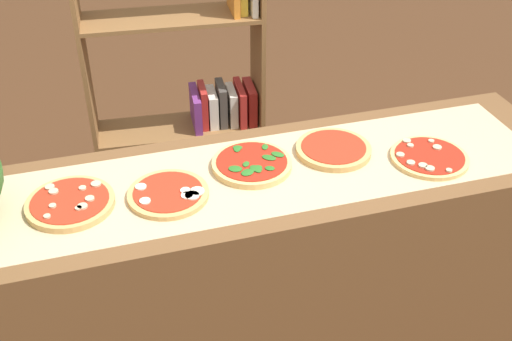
{
  "coord_description": "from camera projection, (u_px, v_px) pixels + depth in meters",
  "views": [
    {
      "loc": [
        -0.48,
        -1.64,
        2.15
      ],
      "look_at": [
        0.0,
        0.0,
        0.98
      ],
      "focal_mm": 44.88,
      "sensor_mm": 36.0,
      "label": 1
    }
  ],
  "objects": [
    {
      "name": "counter",
      "position": [
        256.0,
        282.0,
        2.35
      ],
      "size": [
        2.18,
        0.58,
        0.96
      ],
      "primitive_type": "cube",
      "color": "brown",
      "rests_on": "ground_plane"
    },
    {
      "name": "pizza_mushroom_4",
      "position": [
        429.0,
        157.0,
        2.15
      ],
      "size": [
        0.26,
        0.26,
        0.02
      ],
      "color": "#DBB26B",
      "rests_on": "parchment_paper"
    },
    {
      "name": "pizza_mozzarella_1",
      "position": [
        169.0,
        194.0,
        1.98
      ],
      "size": [
        0.25,
        0.25,
        0.02
      ],
      "color": "tan",
      "rests_on": "parchment_paper"
    },
    {
      "name": "bookshelf",
      "position": [
        193.0,
        84.0,
        2.99
      ],
      "size": [
        0.82,
        0.34,
        1.69
      ],
      "color": "brown",
      "rests_on": "ground_plane"
    },
    {
      "name": "pizza_mushroom_0",
      "position": [
        70.0,
        202.0,
        1.94
      ],
      "size": [
        0.27,
        0.27,
        0.03
      ],
      "color": "tan",
      "rests_on": "parchment_paper"
    },
    {
      "name": "parchment_paper",
      "position": [
        256.0,
        175.0,
        2.08
      ],
      "size": [
        1.94,
        0.45,
        0.0
      ],
      "primitive_type": "cube",
      "color": "tan",
      "rests_on": "counter"
    },
    {
      "name": "pizza_plain_3",
      "position": [
        333.0,
        149.0,
        2.19
      ],
      "size": [
        0.26,
        0.26,
        0.02
      ],
      "color": "tan",
      "rests_on": "parchment_paper"
    },
    {
      "name": "pizza_spinach_2",
      "position": [
        252.0,
        164.0,
        2.11
      ],
      "size": [
        0.27,
        0.27,
        0.03
      ],
      "color": "#DBB26B",
      "rests_on": "parchment_paper"
    }
  ]
}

